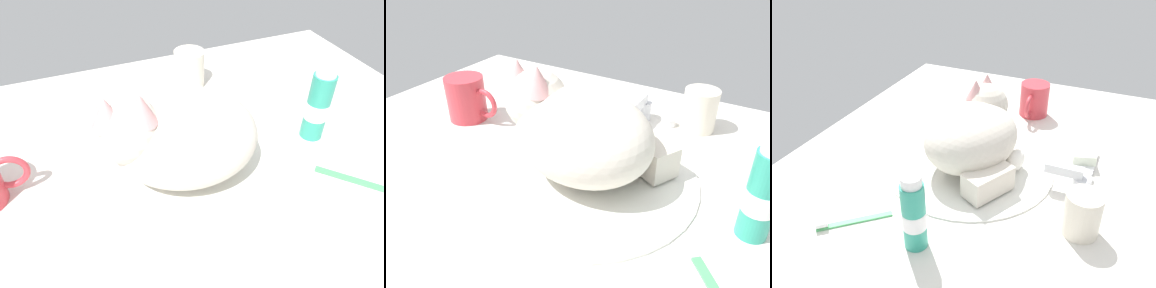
# 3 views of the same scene
# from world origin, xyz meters

# --- Properties ---
(ground_plane) EXTENTS (1.10, 0.83, 0.03)m
(ground_plane) POSITION_xyz_m (0.00, 0.00, -0.01)
(ground_plane) COLOR silver
(sink_basin) EXTENTS (0.37, 0.37, 0.01)m
(sink_basin) POSITION_xyz_m (0.00, 0.00, 0.00)
(sink_basin) COLOR silver
(sink_basin) RESTS_ON ground_plane
(faucet) EXTENTS (0.14, 0.09, 0.06)m
(faucet) POSITION_xyz_m (0.00, 0.23, 0.03)
(faucet) COLOR silver
(faucet) RESTS_ON ground_plane
(cat) EXTENTS (0.28, 0.23, 0.17)m
(cat) POSITION_xyz_m (-0.01, 0.00, 0.08)
(cat) COLOR beige
(cat) RESTS_ON sink_basin
(coffee_mug) EXTENTS (0.12, 0.08, 0.09)m
(coffee_mug) POSITION_xyz_m (-0.31, 0.06, 0.05)
(coffee_mug) COLOR #C63842
(coffee_mug) RESTS_ON ground_plane
(rinse_cup) EXTENTS (0.07, 0.07, 0.08)m
(rinse_cup) POSITION_xyz_m (0.11, 0.26, 0.04)
(rinse_cup) COLOR silver
(rinse_cup) RESTS_ON ground_plane
(soap_dish) EXTENTS (0.09, 0.06, 0.01)m
(soap_dish) POSITION_xyz_m (-0.12, 0.22, 0.01)
(soap_dish) COLOR white
(soap_dish) RESTS_ON ground_plane
(soap_bar) EXTENTS (0.08, 0.07, 0.02)m
(soap_bar) POSITION_xyz_m (-0.12, 0.22, 0.02)
(soap_bar) COLOR silver
(soap_bar) RESTS_ON soap_dish
(toothpaste_bottle) EXTENTS (0.04, 0.04, 0.14)m
(toothpaste_bottle) POSITION_xyz_m (0.25, 0.01, 0.07)
(toothpaste_bottle) COLOR teal
(toothpaste_bottle) RESTS_ON ground_plane
(toothbrush) EXTENTS (0.10, 0.11, 0.02)m
(toothbrush) POSITION_xyz_m (0.26, -0.13, 0.01)
(toothbrush) COLOR #4CB266
(toothbrush) RESTS_ON ground_plane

